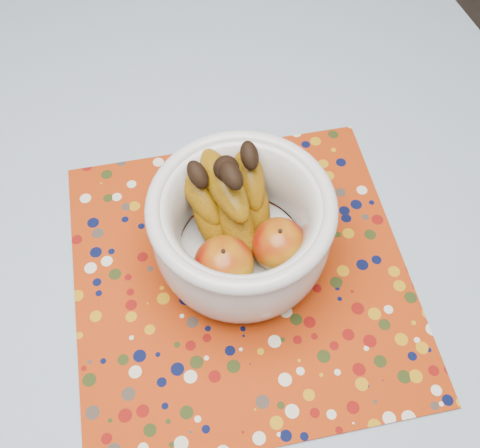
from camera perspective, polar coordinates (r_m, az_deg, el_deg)
The scene contains 4 objects.
table at distance 0.84m, azimuth -8.29°, elevation -6.50°, with size 1.20×1.20×0.75m.
tablecloth at distance 0.77m, azimuth -9.05°, elevation -3.97°, with size 1.32×1.32×0.01m, color #5F829F.
placemat at distance 0.74m, azimuth 0.14°, elevation -5.26°, with size 0.43×0.43×0.00m, color #982B08.
fruit_bowl at distance 0.69m, azimuth -0.18°, elevation 0.17°, with size 0.22×0.23×0.18m.
Camera 1 is at (0.00, -0.36, 1.43)m, focal length 42.00 mm.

